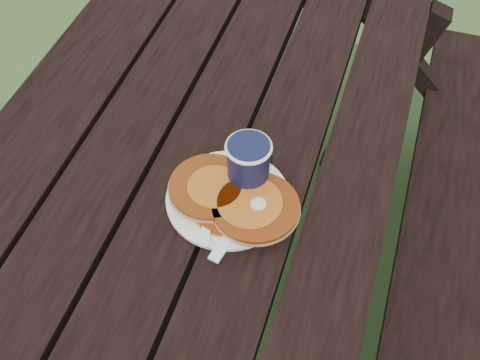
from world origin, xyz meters
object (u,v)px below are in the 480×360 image
(pancake_stack, at_px, (234,199))
(coffee_cup, at_px, (248,164))
(plate, at_px, (228,199))
(picnic_table, at_px, (215,235))

(pancake_stack, xyz_separation_m, coffee_cup, (0.01, 0.05, 0.04))
(plate, xyz_separation_m, pancake_stack, (0.01, -0.01, 0.02))
(plate, height_order, pancake_stack, pancake_stack)
(picnic_table, relative_size, plate, 8.30)
(plate, bearing_deg, coffee_cup, 61.70)
(plate, relative_size, pancake_stack, 0.90)
(picnic_table, height_order, plate, plate)
(coffee_cup, bearing_deg, pancake_stack, -99.66)
(pancake_stack, bearing_deg, plate, 145.69)
(picnic_table, distance_m, pancake_stack, 0.45)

